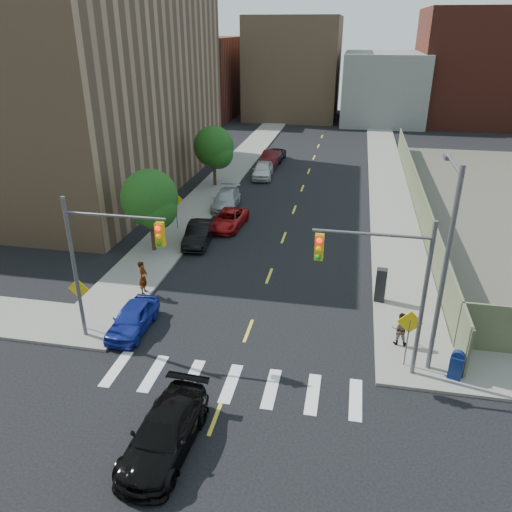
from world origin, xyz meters
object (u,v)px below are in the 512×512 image
at_px(parked_car_silver, 226,200).
at_px(parked_car_grey, 274,155).
at_px(black_sedan, 165,433).
at_px(payphone, 381,285).
at_px(pedestrian_east, 400,329).
at_px(parked_car_black, 199,234).
at_px(parked_car_white, 263,170).
at_px(parked_car_blue, 133,318).
at_px(mailbox, 456,365).
at_px(parked_car_red, 229,219).
at_px(pedestrian_west, 143,277).
at_px(parked_car_maroon, 270,159).

relative_size(parked_car_silver, parked_car_grey, 1.10).
bearing_deg(black_sedan, payphone, 60.33).
bearing_deg(pedestrian_east, parked_car_black, -34.49).
bearing_deg(parked_car_silver, parked_car_black, -94.39).
relative_size(parked_car_silver, parked_car_white, 1.07).
bearing_deg(parked_car_blue, mailbox, -4.23).
height_order(parked_car_blue, payphone, payphone).
bearing_deg(parked_car_red, parked_car_blue, -90.61).
bearing_deg(parked_car_silver, parked_car_blue, -94.39).
height_order(parked_car_red, parked_car_white, parked_car_white).
relative_size(payphone, pedestrian_west, 0.98).
relative_size(parked_car_silver, parked_car_maroon, 1.02).
bearing_deg(parked_car_red, mailbox, -44.07).
xyz_separation_m(parked_car_blue, black_sedan, (4.19, -6.84, 0.05)).
distance_m(parked_car_silver, parked_car_white, 9.47).
bearing_deg(black_sedan, parked_car_red, 101.05).
xyz_separation_m(parked_car_maroon, black_sedan, (2.89, -39.07, -0.07)).
bearing_deg(mailbox, parked_car_white, 132.42).
bearing_deg(pedestrian_east, parked_car_blue, 8.46).
relative_size(parked_car_maroon, pedestrian_west, 2.52).
distance_m(parked_car_blue, parked_car_white, 27.78).
height_order(parked_car_grey, mailbox, mailbox).
relative_size(parked_car_white, payphone, 2.47).
xyz_separation_m(parked_car_blue, parked_car_red, (1.24, 14.19, -0.04)).
bearing_deg(pedestrian_east, mailbox, 139.55).
relative_size(parked_car_silver, payphone, 2.63).
xyz_separation_m(parked_car_white, parked_car_maroon, (0.00, 4.48, 0.01)).
height_order(parked_car_blue, pedestrian_west, pedestrian_west).
height_order(parked_car_black, payphone, payphone).
bearing_deg(parked_car_maroon, pedestrian_west, -93.12).
bearing_deg(parked_car_maroon, parked_car_grey, 91.12).
bearing_deg(parked_car_red, black_sedan, -77.62).
bearing_deg(payphone, mailbox, -58.74).
relative_size(mailbox, pedestrian_east, 0.82).
bearing_deg(pedestrian_east, pedestrian_west, -6.14).
height_order(pedestrian_west, pedestrian_east, pedestrian_west).
distance_m(parked_car_white, black_sedan, 34.71).
xyz_separation_m(parked_car_red, mailbox, (13.46, -15.19, 0.17)).
bearing_deg(pedestrian_west, mailbox, -109.68).
bearing_deg(parked_car_red, payphone, -36.63).
xyz_separation_m(parked_car_white, black_sedan, (2.89, -34.58, -0.06)).
bearing_deg(parked_car_red, pedestrian_west, -96.47).
bearing_deg(parked_car_grey, mailbox, -66.87).
distance_m(parked_car_silver, parked_car_maroon, 13.93).
bearing_deg(parked_car_silver, parked_car_red, -77.91).
relative_size(parked_car_maroon, mailbox, 3.62).
height_order(parked_car_grey, black_sedan, black_sedan).
relative_size(parked_car_grey, mailbox, 3.35).
height_order(parked_car_silver, black_sedan, black_sedan).
xyz_separation_m(parked_car_white, mailbox, (13.40, -28.75, 0.01)).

